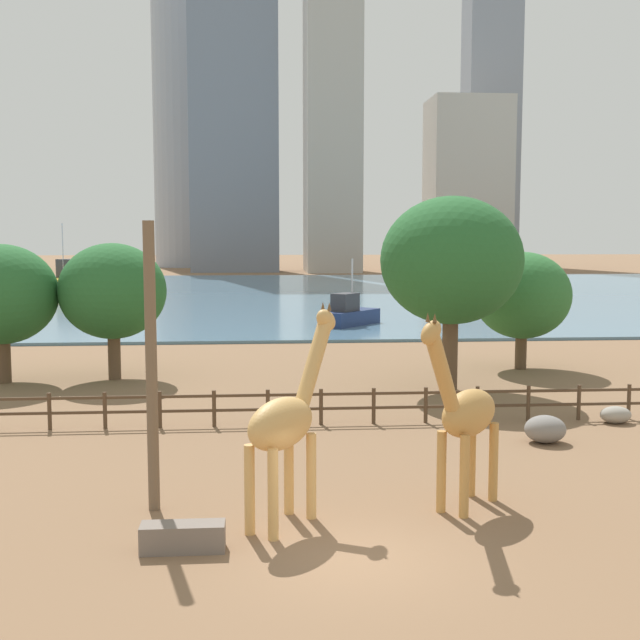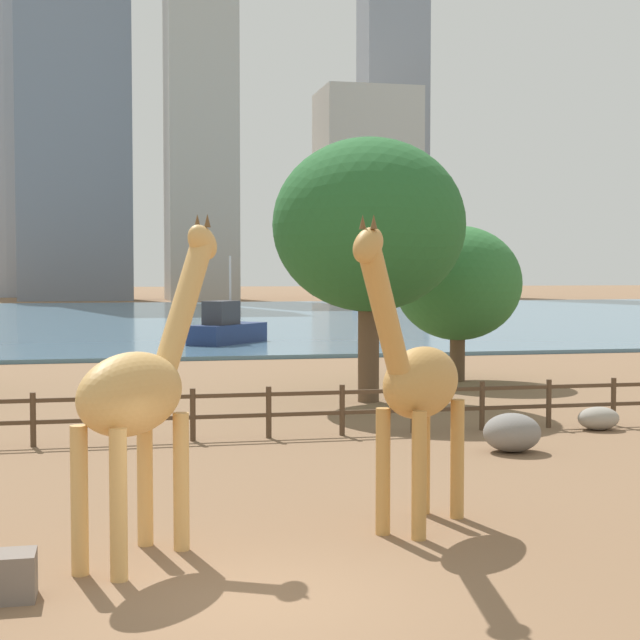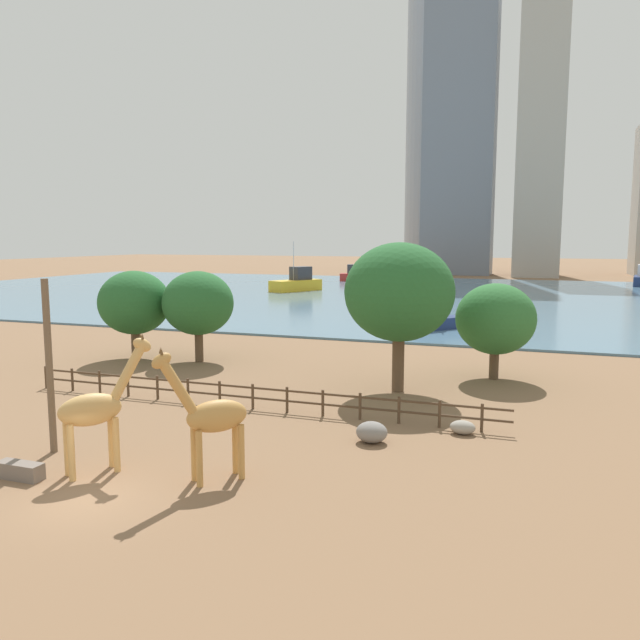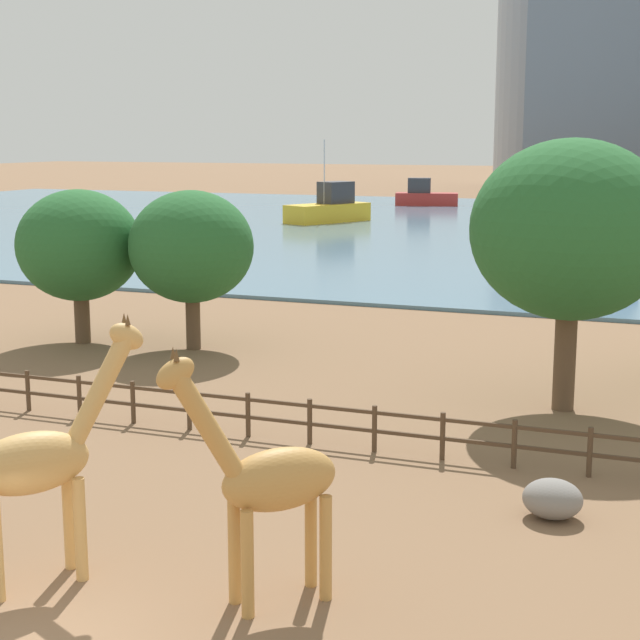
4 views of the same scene
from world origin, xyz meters
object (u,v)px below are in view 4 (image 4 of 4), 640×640
(boat_sailboat, at_px, (425,196))
(boulder_by_pole, at_px, (553,499))
(giraffe_companion, at_px, (41,461))
(tree_right_tall, at_px, (79,246))
(tree_left_large, at_px, (571,231))
(tree_center_broad, at_px, (191,247))
(giraffe_tall, at_px, (269,480))
(boat_tug, at_px, (589,275))
(boat_ferry, at_px, (329,208))

(boat_sailboat, bearing_deg, boulder_by_pole, -85.85)
(giraffe_companion, distance_m, boulder_by_pole, 11.18)
(giraffe_companion, xyz_separation_m, boulder_by_pole, (8.70, 6.74, -1.99))
(giraffe_companion, bearing_deg, tree_right_tall, 68.36)
(tree_left_large, relative_size, tree_right_tall, 1.33)
(tree_center_broad, bearing_deg, boat_sailboat, 98.46)
(giraffe_companion, xyz_separation_m, boat_sailboat, (-19.71, 102.67, -1.11))
(giraffe_tall, xyz_separation_m, boat_tug, (1.70, 39.43, -1.36))
(giraffe_tall, height_order, tree_center_broad, tree_center_broad)
(tree_center_broad, height_order, boat_ferry, boat_ferry)
(giraffe_companion, xyz_separation_m, tree_right_tall, (-12.29, 19.24, 1.63))
(giraffe_companion, distance_m, boat_tug, 40.63)
(boat_ferry, height_order, boat_tug, boat_ferry)
(tree_left_large, distance_m, boat_sailboat, 91.02)
(tree_right_tall, height_order, boat_tug, tree_right_tall)
(tree_right_tall, distance_m, boat_ferry, 57.88)
(tree_left_large, relative_size, boat_ferry, 0.90)
(giraffe_tall, bearing_deg, boat_tug, -139.96)
(tree_right_tall, distance_m, boat_sailboat, 83.80)
(boat_sailboat, bearing_deg, boat_ferry, -108.16)
(boulder_by_pole, xyz_separation_m, boat_ferry, (-31.11, 69.44, 1.08))
(boulder_by_pole, relative_size, tree_right_tall, 0.21)
(boulder_by_pole, xyz_separation_m, tree_right_tall, (-20.99, 12.50, 3.62))
(tree_right_tall, relative_size, boat_sailboat, 0.80)
(tree_center_broad, distance_m, boat_tug, 24.62)
(giraffe_companion, distance_m, tree_left_large, 18.08)
(tree_right_tall, height_order, boat_ferry, boat_ferry)
(giraffe_tall, bearing_deg, tree_center_broad, -105.78)
(tree_left_large, xyz_separation_m, boat_ferry, (-30.18, 60.17, -4.12))
(boulder_by_pole, bearing_deg, tree_center_broad, 140.95)
(giraffe_companion, height_order, tree_left_large, tree_left_large)
(boat_ferry, relative_size, boat_sailboat, 1.18)
(boulder_by_pole, distance_m, boat_tug, 33.51)
(boat_ferry, bearing_deg, giraffe_companion, 42.72)
(tree_center_broad, xyz_separation_m, boat_sailboat, (-12.33, 82.89, -2.82))
(tree_right_tall, xyz_separation_m, boat_ferry, (-10.11, 56.94, -2.54))
(giraffe_tall, height_order, boat_tug, boat_tug)
(giraffe_companion, bearing_deg, giraffe_tall, -45.12)
(giraffe_tall, distance_m, boat_tug, 39.49)
(giraffe_tall, xyz_separation_m, tree_center_broad, (-11.79, 19.08, 1.77))
(tree_left_large, bearing_deg, giraffe_companion, -115.92)
(boat_sailboat, relative_size, boat_tug, 1.46)
(tree_left_large, xyz_separation_m, tree_right_tall, (-20.06, 3.24, -1.58))
(boat_sailboat, bearing_deg, giraffe_tall, -89.04)
(tree_left_large, bearing_deg, boat_tug, 93.94)
(tree_right_tall, bearing_deg, tree_center_broad, 6.32)
(tree_right_tall, bearing_deg, boat_ferry, 100.07)
(tree_left_large, distance_m, boat_tug, 24.64)
(tree_center_broad, height_order, boat_sailboat, tree_center_broad)
(boulder_by_pole, relative_size, boat_ferry, 0.14)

